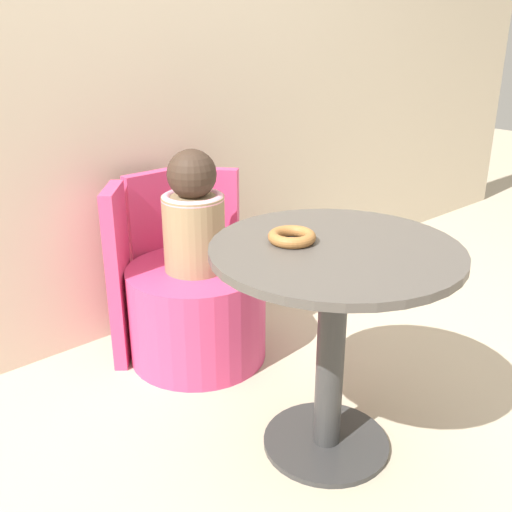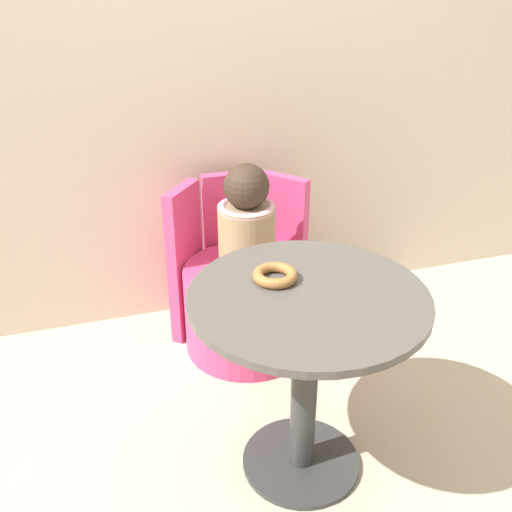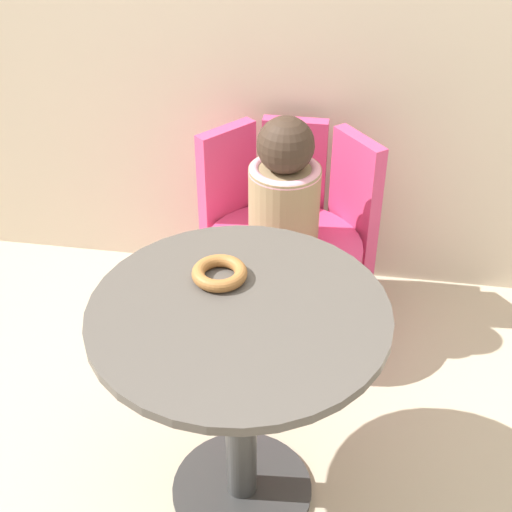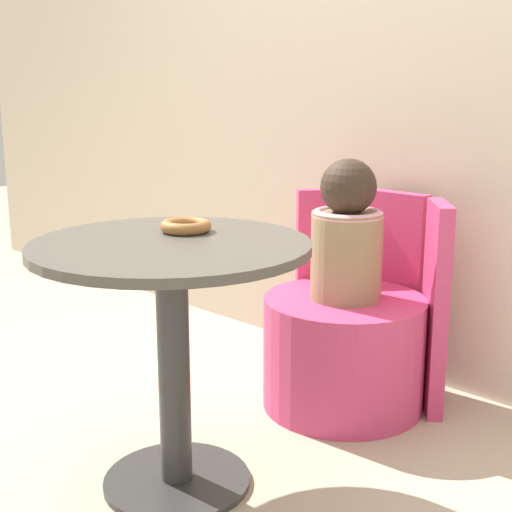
% 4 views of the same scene
% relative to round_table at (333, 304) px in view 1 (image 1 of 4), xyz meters
% --- Properties ---
extents(ground_plane, '(12.00, 12.00, 0.00)m').
position_rel_round_table_xyz_m(ground_plane, '(-0.04, -0.00, -0.50)').
color(ground_plane, '#B7A88E').
extents(back_wall, '(6.00, 0.06, 2.40)m').
position_rel_round_table_xyz_m(back_wall, '(-0.04, 1.13, 0.70)').
color(back_wall, beige).
rests_on(back_wall, ground_plane).
extents(round_table, '(0.72, 0.72, 0.68)m').
position_rel_round_table_xyz_m(round_table, '(0.00, 0.00, 0.00)').
color(round_table, '#333333').
rests_on(round_table, ground_plane).
extents(tub_chair, '(0.54, 0.54, 0.38)m').
position_rel_round_table_xyz_m(tub_chair, '(0.02, 0.71, -0.31)').
color(tub_chair, '#D13D70').
rests_on(tub_chair, ground_plane).
extents(booth_backrest, '(0.64, 0.23, 0.70)m').
position_rel_round_table_xyz_m(booth_backrest, '(0.02, 0.94, -0.15)').
color(booth_backrest, '#D13D70').
rests_on(booth_backrest, ground_plane).
extents(child_figure, '(0.23, 0.23, 0.46)m').
position_rel_round_table_xyz_m(child_figure, '(0.02, 0.71, 0.09)').
color(child_figure, '#937A56').
rests_on(child_figure, tub_chair).
extents(donut, '(0.14, 0.14, 0.03)m').
position_rel_round_table_xyz_m(donut, '(-0.07, 0.11, 0.20)').
color(donut, '#9E6633').
rests_on(donut, round_table).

